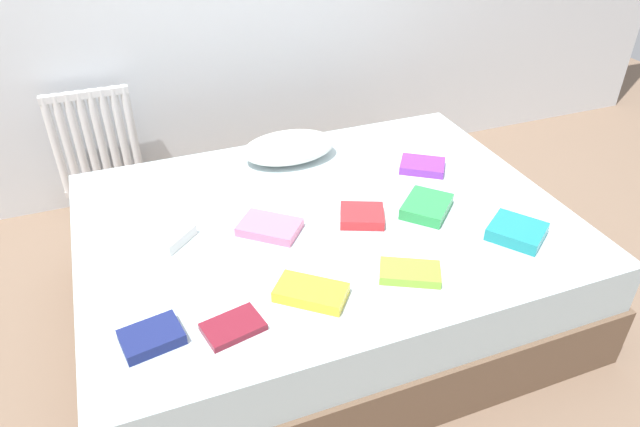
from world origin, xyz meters
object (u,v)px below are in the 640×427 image
(textbook_red, at_px, (362,216))
(textbook_white, at_px, (163,233))
(textbook_teal, at_px, (517,232))
(bed, at_px, (324,263))
(textbook_purple, at_px, (422,166))
(textbook_navy, at_px, (152,337))
(radiator, at_px, (96,143))
(textbook_green, at_px, (427,206))
(textbook_maroon, at_px, (233,327))
(textbook_pink, at_px, (270,227))
(pillow, at_px, (289,147))
(textbook_lime, at_px, (410,273))
(textbook_yellow, at_px, (311,293))

(textbook_red, height_order, textbook_white, textbook_white)
(textbook_teal, bearing_deg, bed, -158.03)
(textbook_purple, relative_size, textbook_navy, 1.10)
(textbook_red, distance_m, textbook_navy, 0.96)
(radiator, distance_m, textbook_green, 1.83)
(textbook_teal, bearing_deg, textbook_navy, -123.88)
(textbook_maroon, bearing_deg, textbook_green, 10.05)
(bed, relative_size, textbook_green, 9.31)
(textbook_navy, bearing_deg, textbook_purple, 16.37)
(radiator, relative_size, textbook_white, 2.93)
(textbook_pink, bearing_deg, radiator, 156.34)
(pillow, xyz_separation_m, textbook_lime, (0.12, -0.98, -0.05))
(bed, height_order, textbook_lime, textbook_lime)
(textbook_yellow, bearing_deg, textbook_lime, 35.46)
(textbook_maroon, bearing_deg, textbook_lime, -9.51)
(textbook_maroon, bearing_deg, pillow, 50.32)
(textbook_white, bearing_deg, textbook_yellow, -3.56)
(textbook_pink, bearing_deg, textbook_navy, -99.95)
(textbook_teal, distance_m, textbook_green, 0.37)
(textbook_white, distance_m, textbook_navy, 0.55)
(pillow, relative_size, textbook_purple, 2.23)
(textbook_navy, distance_m, textbook_green, 1.21)
(pillow, distance_m, textbook_teal, 1.11)
(textbook_red, relative_size, textbook_navy, 0.96)
(bed, distance_m, pillow, 0.60)
(textbook_red, bearing_deg, textbook_pink, -166.36)
(pillow, xyz_separation_m, textbook_pink, (-0.26, -0.54, -0.04))
(textbook_teal, bearing_deg, textbook_white, -146.71)
(textbook_yellow, xyz_separation_m, textbook_navy, (-0.53, -0.01, -0.00))
(textbook_pink, distance_m, textbook_green, 0.66)
(textbook_yellow, bearing_deg, textbook_red, 84.47)
(textbook_pink, height_order, textbook_navy, textbook_navy)
(pillow, xyz_separation_m, textbook_navy, (-0.77, -0.97, -0.04))
(textbook_yellow, bearing_deg, textbook_maroon, -130.41)
(bed, bearing_deg, textbook_navy, -148.80)
(textbook_teal, distance_m, textbook_white, 1.38)
(pillow, distance_m, textbook_purple, 0.64)
(textbook_maroon, xyz_separation_m, textbook_purple, (1.08, 0.69, 0.01))
(pillow, relative_size, textbook_green, 2.09)
(bed, height_order, textbook_pink, textbook_pink)
(textbook_red, relative_size, textbook_pink, 0.75)
(textbook_red, bearing_deg, textbook_lime, -64.98)
(textbook_purple, bearing_deg, textbook_teal, -48.43)
(bed, height_order, textbook_green, textbook_green)
(pillow, bearing_deg, textbook_yellow, -104.18)
(textbook_navy, height_order, textbook_green, textbook_green)
(textbook_yellow, relative_size, textbook_lime, 1.12)
(bed, distance_m, textbook_yellow, 0.57)
(textbook_red, bearing_deg, radiator, 150.56)
(bed, height_order, textbook_purple, textbook_purple)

